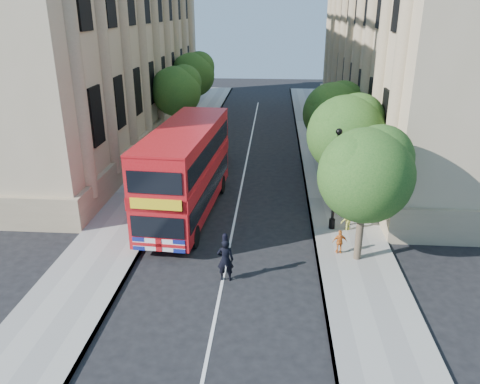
% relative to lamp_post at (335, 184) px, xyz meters
% --- Properties ---
extents(ground, '(120.00, 120.00, 0.00)m').
position_rel_lamp_post_xyz_m(ground, '(-5.00, -6.00, -2.51)').
color(ground, black).
rests_on(ground, ground).
extents(pavement_right, '(3.50, 80.00, 0.12)m').
position_rel_lamp_post_xyz_m(pavement_right, '(0.75, 4.00, -2.45)').
color(pavement_right, gray).
rests_on(pavement_right, ground).
extents(pavement_left, '(3.50, 80.00, 0.12)m').
position_rel_lamp_post_xyz_m(pavement_left, '(-10.75, 4.00, -2.45)').
color(pavement_left, gray).
rests_on(pavement_left, ground).
extents(building_right, '(12.00, 38.00, 18.00)m').
position_rel_lamp_post_xyz_m(building_right, '(8.80, 18.00, 6.49)').
color(building_right, tan).
rests_on(building_right, ground).
extents(building_left, '(12.00, 38.00, 18.00)m').
position_rel_lamp_post_xyz_m(building_left, '(-18.80, 18.00, 6.49)').
color(building_left, tan).
rests_on(building_left, ground).
extents(tree_right_near, '(4.00, 4.00, 6.08)m').
position_rel_lamp_post_xyz_m(tree_right_near, '(0.84, -2.97, 1.74)').
color(tree_right_near, '#473828').
rests_on(tree_right_near, ground).
extents(tree_right_mid, '(4.20, 4.20, 6.37)m').
position_rel_lamp_post_xyz_m(tree_right_mid, '(0.84, 3.03, 1.93)').
color(tree_right_mid, '#473828').
rests_on(tree_right_mid, ground).
extents(tree_right_far, '(4.00, 4.00, 6.15)m').
position_rel_lamp_post_xyz_m(tree_right_far, '(0.84, 9.03, 1.80)').
color(tree_right_far, '#473828').
rests_on(tree_right_far, ground).
extents(tree_left_far, '(4.00, 4.00, 6.30)m').
position_rel_lamp_post_xyz_m(tree_left_far, '(-10.96, 16.03, 1.93)').
color(tree_left_far, '#473828').
rests_on(tree_left_far, ground).
extents(tree_left_back, '(4.20, 4.20, 6.65)m').
position_rel_lamp_post_xyz_m(tree_left_back, '(-10.96, 24.03, 2.20)').
color(tree_left_back, '#473828').
rests_on(tree_left_back, ground).
extents(lamp_post, '(0.32, 0.32, 5.16)m').
position_rel_lamp_post_xyz_m(lamp_post, '(0.00, 0.00, 0.00)').
color(lamp_post, black).
rests_on(lamp_post, pavement_right).
extents(double_decker_bus, '(3.42, 10.47, 4.76)m').
position_rel_lamp_post_xyz_m(double_decker_bus, '(-7.60, 1.41, 0.12)').
color(double_decker_bus, '#B00C11').
rests_on(double_decker_bus, ground).
extents(box_van, '(2.09, 4.47, 2.49)m').
position_rel_lamp_post_xyz_m(box_van, '(-7.18, 9.93, -1.29)').
color(box_van, black).
rests_on(box_van, ground).
extents(police_constable, '(0.71, 0.50, 1.87)m').
position_rel_lamp_post_xyz_m(police_constable, '(-4.88, -5.00, -1.58)').
color(police_constable, black).
rests_on(police_constable, ground).
extents(woman_pedestrian, '(0.79, 0.63, 1.60)m').
position_rel_lamp_post_xyz_m(woman_pedestrian, '(0.38, 2.11, -1.59)').
color(woman_pedestrian, beige).
rests_on(woman_pedestrian, pavement_right).
extents(child_a, '(0.69, 0.34, 1.13)m').
position_rel_lamp_post_xyz_m(child_a, '(0.05, -2.57, -1.82)').
color(child_a, orange).
rests_on(child_a, pavement_right).
extents(child_b, '(0.88, 0.75, 1.18)m').
position_rel_lamp_post_xyz_m(child_b, '(0.76, -0.10, -1.80)').
color(child_b, '#CDCC46').
rests_on(child_b, pavement_right).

